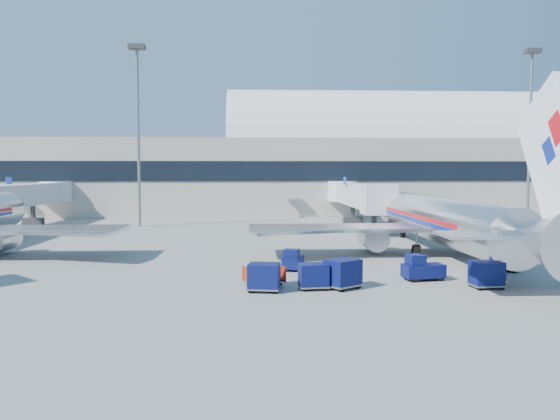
{
  "coord_description": "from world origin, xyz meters",
  "views": [
    {
      "loc": [
        -5.56,
        -39.22,
        6.89
      ],
      "look_at": [
        -3.42,
        6.0,
        3.73
      ],
      "focal_mm": 35.0,
      "sensor_mm": 36.0,
      "label": 1
    }
  ],
  "objects": [
    {
      "name": "ground",
      "position": [
        0.0,
        0.0,
        0.0
      ],
      "size": [
        260.0,
        260.0,
        0.0
      ],
      "primitive_type": "plane",
      "color": "gray",
      "rests_on": "ground"
    },
    {
      "name": "terminal",
      "position": [
        -13.6,
        55.96,
        7.52
      ],
      "size": [
        170.0,
        28.15,
        21.0
      ],
      "color": "#B2AA9E",
      "rests_on": "ground"
    },
    {
      "name": "airliner_main",
      "position": [
        10.0,
        4.51,
        2.93
      ],
      "size": [
        32.0,
        37.26,
        12.07
      ],
      "color": "silver",
      "rests_on": "ground"
    },
    {
      "name": "jetbridge_near",
      "position": [
        7.6,
        30.81,
        3.93
      ],
      "size": [
        4.4,
        27.5,
        6.25
      ],
      "color": "silver",
      "rests_on": "ground"
    },
    {
      "name": "jetbridge_mid",
      "position": [
        -34.4,
        30.81,
        3.93
      ],
      "size": [
        4.4,
        27.5,
        6.25
      ],
      "color": "silver",
      "rests_on": "ground"
    },
    {
      "name": "mast_west",
      "position": [
        -20.0,
        30.0,
        14.79
      ],
      "size": [
        2.0,
        1.2,
        22.6
      ],
      "color": "slate",
      "rests_on": "ground"
    },
    {
      "name": "mast_east",
      "position": [
        30.0,
        30.0,
        14.79
      ],
      "size": [
        2.0,
        1.2,
        22.6
      ],
      "color": "slate",
      "rests_on": "ground"
    },
    {
      "name": "barrier_near",
      "position": [
        18.0,
        2.0,
        0.45
      ],
      "size": [
        3.0,
        0.55,
        0.9
      ],
      "primitive_type": "cube",
      "color": "#9E9E96",
      "rests_on": "ground"
    },
    {
      "name": "tug_lead",
      "position": [
        5.07,
        -5.36,
        0.76
      ],
      "size": [
        2.74,
        1.68,
        1.67
      ],
      "rotation": [
        0.0,
        0.0,
        0.16
      ],
      "color": "#090F45",
      "rests_on": "ground"
    },
    {
      "name": "tug_right",
      "position": [
        11.59,
        -2.31,
        0.69
      ],
      "size": [
        2.59,
        2.16,
        1.51
      ],
      "rotation": [
        0.0,
        0.0,
        -0.52
      ],
      "color": "#090F45",
      "rests_on": "ground"
    },
    {
      "name": "tug_left",
      "position": [
        -2.87,
        -1.25,
        0.69
      ],
      "size": [
        1.78,
        2.55,
        1.51
      ],
      "rotation": [
        0.0,
        0.0,
        1.28
      ],
      "color": "#090F45",
      "rests_on": "ground"
    },
    {
      "name": "cart_train_a",
      "position": [
        -0.34,
        -7.58,
        0.93
      ],
      "size": [
        2.48,
        2.38,
        1.74
      ],
      "rotation": [
        0.0,
        0.0,
        0.64
      ],
      "color": "#090F45",
      "rests_on": "ground"
    },
    {
      "name": "cart_train_b",
      "position": [
        -2.1,
        -7.71,
        0.81
      ],
      "size": [
        1.86,
        1.49,
        1.52
      ],
      "rotation": [
        0.0,
        0.0,
        0.11
      ],
      "color": "#090F45",
      "rests_on": "ground"
    },
    {
      "name": "cart_train_c",
      "position": [
        -5.0,
        -8.17,
        0.87
      ],
      "size": [
        2.07,
        1.71,
        1.64
      ],
      "rotation": [
        0.0,
        0.0,
        -0.17
      ],
      "color": "#090F45",
      "rests_on": "ground"
    },
    {
      "name": "cart_solo_near",
      "position": [
        8.19,
        -7.89,
        0.86
      ],
      "size": [
        1.92,
        1.52,
        1.61
      ],
      "rotation": [
        0.0,
        0.0,
        0.08
      ],
      "color": "#090F45",
      "rests_on": "ground"
    },
    {
      "name": "cart_open_red",
      "position": [
        -4.99,
        -6.89,
        0.44
      ],
      "size": [
        2.69,
        2.28,
        0.61
      ],
      "rotation": [
        0.0,
        0.0,
        0.34
      ],
      "color": "slate",
      "rests_on": "ground"
    }
  ]
}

